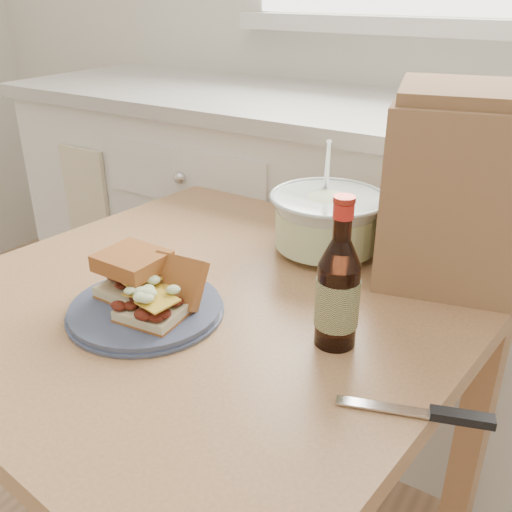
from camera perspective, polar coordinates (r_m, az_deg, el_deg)
The scene contains 9 objects.
cabinet_run at distance 1.73m, azimuth 12.72°, elevation -1.18°, with size 2.50×0.64×0.94m.
dining_table at distance 1.08m, azimuth -4.59°, elevation -8.84°, with size 0.98×0.98×0.73m.
plate at distance 0.97m, azimuth -10.97°, elevation -5.24°, with size 0.25×0.25×0.02m, color #424E6C.
sandwich_left at distance 0.98m, azimuth -12.12°, elevation -1.78°, with size 0.11×0.10×0.08m.
sandwich_right at distance 0.93m, azimuth -9.48°, elevation -3.97°, with size 0.11×0.14×0.08m.
coleslaw_bowl at distance 1.16m, azimuth 7.10°, elevation 3.20°, with size 0.23×0.23×0.23m.
beer_bottle at distance 0.85m, azimuth 8.19°, elevation -3.52°, with size 0.07×0.07×0.24m.
knife at distance 0.78m, azimuth 18.05°, elevation -14.86°, with size 0.19×0.08×0.01m.
paper_bag at distance 1.05m, azimuth 19.50°, elevation 5.34°, with size 0.25×0.16×0.32m, color #946647.
Camera 1 is at (0.49, 0.23, 1.23)m, focal length 40.00 mm.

